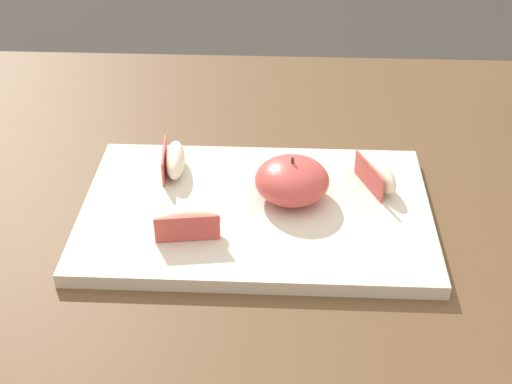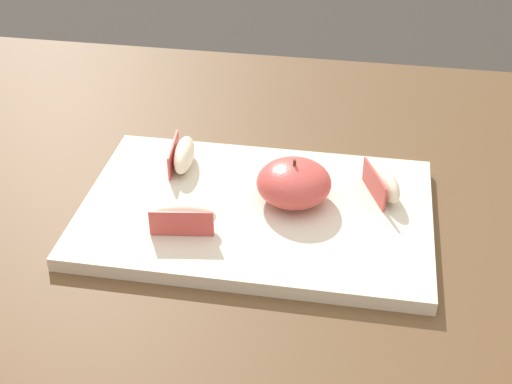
{
  "view_description": "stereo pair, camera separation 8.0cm",
  "coord_description": "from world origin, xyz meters",
  "px_view_note": "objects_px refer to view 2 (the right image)",
  "views": [
    {
      "loc": [
        0.04,
        -0.66,
        1.22
      ],
      "look_at": [
        0.01,
        -0.0,
        0.77
      ],
      "focal_mm": 49.89,
      "sensor_mm": 36.0,
      "label": 1
    },
    {
      "loc": [
        0.12,
        -0.65,
        1.22
      ],
      "look_at": [
        0.01,
        -0.0,
        0.77
      ],
      "focal_mm": 49.89,
      "sensor_mm": 36.0,
      "label": 2
    }
  ],
  "objects_px": {
    "cutting_board": "(256,212)",
    "apple_wedge_near_knife": "(183,217)",
    "apple_wedge_left": "(183,155)",
    "apple_half_skin_up": "(294,183)",
    "apple_wedge_right": "(384,182)"
  },
  "relations": [
    {
      "from": "cutting_board",
      "to": "apple_wedge_near_knife",
      "type": "relative_size",
      "value": 5.27
    },
    {
      "from": "apple_wedge_right",
      "to": "apple_wedge_left",
      "type": "distance_m",
      "value": 0.25
    },
    {
      "from": "apple_wedge_near_knife",
      "to": "apple_wedge_left",
      "type": "relative_size",
      "value": 1.01
    },
    {
      "from": "cutting_board",
      "to": "apple_half_skin_up",
      "type": "height_order",
      "value": "apple_half_skin_up"
    },
    {
      "from": "cutting_board",
      "to": "apple_wedge_right",
      "type": "distance_m",
      "value": 0.15
    },
    {
      "from": "apple_wedge_right",
      "to": "apple_wedge_left",
      "type": "bearing_deg",
      "value": 175.28
    },
    {
      "from": "apple_wedge_near_knife",
      "to": "apple_half_skin_up",
      "type": "bearing_deg",
      "value": 33.61
    },
    {
      "from": "apple_wedge_left",
      "to": "apple_half_skin_up",
      "type": "bearing_deg",
      "value": -19.03
    },
    {
      "from": "apple_half_skin_up",
      "to": "apple_wedge_right",
      "type": "bearing_deg",
      "value": 15.98
    },
    {
      "from": "apple_half_skin_up",
      "to": "apple_wedge_near_knife",
      "type": "relative_size",
      "value": 1.14
    },
    {
      "from": "cutting_board",
      "to": "apple_wedge_near_knife",
      "type": "distance_m",
      "value": 0.09
    },
    {
      "from": "apple_wedge_near_knife",
      "to": "apple_wedge_right",
      "type": "height_order",
      "value": "same"
    },
    {
      "from": "cutting_board",
      "to": "apple_wedge_left",
      "type": "relative_size",
      "value": 5.31
    },
    {
      "from": "apple_wedge_right",
      "to": "apple_wedge_left",
      "type": "relative_size",
      "value": 1.02
    },
    {
      "from": "apple_wedge_left",
      "to": "cutting_board",
      "type": "bearing_deg",
      "value": -34.11
    }
  ]
}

